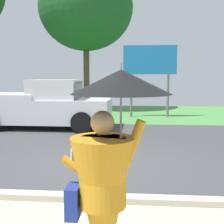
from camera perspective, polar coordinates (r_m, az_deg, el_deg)
ground_plane at (r=9.91m, az=-1.04°, el=-5.27°), size 40.00×22.00×0.20m
monk_pedestrian at (r=2.90m, az=-1.08°, el=-12.29°), size 1.03×0.91×2.13m
pickup_truck at (r=12.15m, az=-12.60°, el=1.17°), size 5.20×2.28×1.88m
roadside_billboard at (r=15.17m, az=7.09°, el=8.70°), size 2.60×0.12×3.50m
tree_left_far at (r=19.40m, az=-4.90°, el=18.86°), size 5.66×5.66×8.68m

